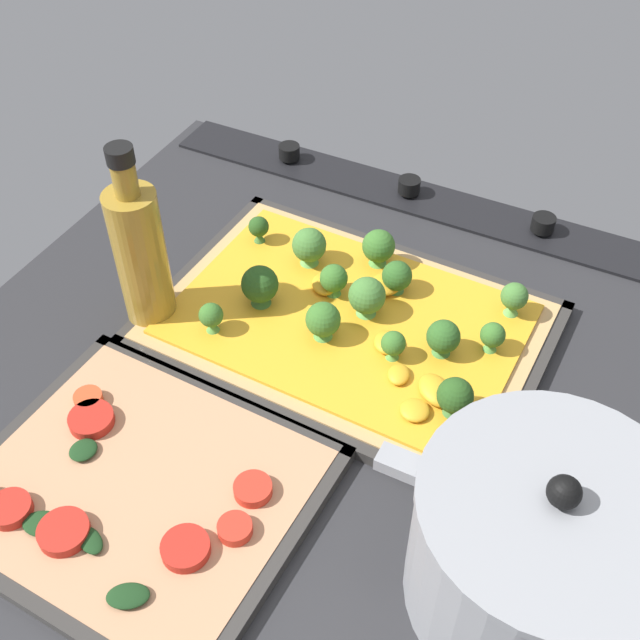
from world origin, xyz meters
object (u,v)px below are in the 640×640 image
at_px(oil_bottle, 141,257).
at_px(broccoli_pizza, 352,315).
at_px(veggie_pizza_back, 133,490).
at_px(baking_tray_front, 347,328).
at_px(cooking_pot, 541,549).
at_px(baking_tray_back, 140,492).

bearing_deg(oil_bottle, broccoli_pizza, -157.00).
xyz_separation_m(broccoli_pizza, veggie_pizza_back, (0.08, 0.27, -0.01)).
relative_size(baking_tray_front, cooking_pot, 1.55).
bearing_deg(baking_tray_back, veggie_pizza_back, 55.84).
xyz_separation_m(baking_tray_back, oil_bottle, (0.12, -0.18, 0.08)).
bearing_deg(cooking_pot, baking_tray_back, 11.35).
distance_m(baking_tray_front, cooking_pot, 0.32).
bearing_deg(cooking_pot, broccoli_pizza, -39.28).
xyz_separation_m(broccoli_pizza, oil_bottle, (0.19, 0.08, 0.07)).
bearing_deg(baking_tray_back, oil_bottle, -57.98).
height_order(broccoli_pizza, baking_tray_back, broccoli_pizza).
relative_size(baking_tray_front, oil_bottle, 1.93).
bearing_deg(veggie_pizza_back, baking_tray_back, -124.16).
xyz_separation_m(baking_tray_back, veggie_pizza_back, (0.00, 0.00, 0.01)).
relative_size(cooking_pot, oil_bottle, 1.24).
height_order(cooking_pot, oil_bottle, oil_bottle).
distance_m(baking_tray_front, baking_tray_back, 0.27).
xyz_separation_m(baking_tray_front, oil_bottle, (0.19, 0.08, 0.08)).
height_order(broccoli_pizza, veggie_pizza_back, broccoli_pizza).
xyz_separation_m(baking_tray_front, baking_tray_back, (0.08, 0.26, 0.00)).
height_order(veggie_pizza_back, cooking_pot, cooking_pot).
bearing_deg(cooking_pot, baking_tray_front, -38.31).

